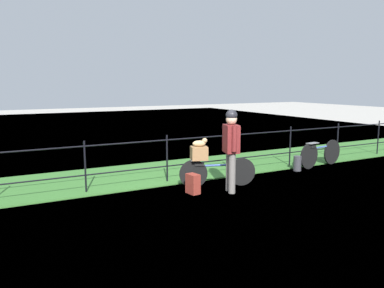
{
  "coord_description": "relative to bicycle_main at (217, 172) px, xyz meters",
  "views": [
    {
      "loc": [
        -3.49,
        -5.81,
        2.18
      ],
      "look_at": [
        0.41,
        1.4,
        0.9
      ],
      "focal_mm": 35.92,
      "sensor_mm": 36.0,
      "label": 1
    }
  ],
  "objects": [
    {
      "name": "ground_plane",
      "position": [
        -0.79,
        -0.99,
        -0.32
      ],
      "size": [
        60.0,
        60.0,
        0.0
      ],
      "primitive_type": "plane",
      "color": "#B2ADA3"
    },
    {
      "name": "grass_strip",
      "position": [
        -0.79,
        1.75,
        -0.31
      ],
      "size": [
        27.0,
        2.4,
        0.03
      ],
      "primitive_type": "cube",
      "color": "#38702D",
      "rests_on": "ground"
    },
    {
      "name": "harbor_water",
      "position": [
        -0.79,
        8.86,
        -0.32
      ],
      "size": [
        30.0,
        30.0,
        0.0
      ],
      "primitive_type": "plane",
      "color": "slate",
      "rests_on": "ground"
    },
    {
      "name": "iron_fence",
      "position": [
        -0.79,
        0.82,
        0.3
      ],
      "size": [
        18.04,
        0.04,
        1.07
      ],
      "color": "black",
      "rests_on": "ground"
    },
    {
      "name": "bicycle_main",
      "position": [
        0.0,
        0.0,
        0.0
      ],
      "size": [
        1.6,
        0.55,
        0.6
      ],
      "color": "black",
      "rests_on": "ground"
    },
    {
      "name": "wooden_crate",
      "position": [
        -0.37,
        0.12,
        0.42
      ],
      "size": [
        0.41,
        0.38,
        0.28
      ],
      "primitive_type": "cube",
      "rotation": [
        0.0,
        0.0,
        -0.31
      ],
      "color": "olive",
      "rests_on": "bicycle_main"
    },
    {
      "name": "terrier_dog",
      "position": [
        -0.35,
        0.11,
        0.64
      ],
      "size": [
        0.32,
        0.22,
        0.18
      ],
      "color": "tan",
      "rests_on": "wooden_crate"
    },
    {
      "name": "cyclist_person",
      "position": [
        0.03,
        -0.48,
        0.68
      ],
      "size": [
        0.37,
        0.52,
        1.68
      ],
      "color": "slate",
      "rests_on": "ground"
    },
    {
      "name": "backpack_on_paving",
      "position": [
        -0.7,
        -0.22,
        -0.12
      ],
      "size": [
        0.22,
        0.3,
        0.4
      ],
      "primitive_type": "cube",
      "rotation": [
        0.0,
        0.0,
        4.86
      ],
      "color": "maroon",
      "rests_on": "ground"
    },
    {
      "name": "mooring_bollard",
      "position": [
        2.61,
        0.32,
        -0.13
      ],
      "size": [
        0.2,
        0.2,
        0.38
      ],
      "primitive_type": "cylinder",
      "color": "#38383D",
      "rests_on": "ground"
    },
    {
      "name": "bicycle_parked",
      "position": [
        3.51,
        0.42,
        0.03
      ],
      "size": [
        1.67,
        0.3,
        0.67
      ],
      "color": "black",
      "rests_on": "ground"
    }
  ]
}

